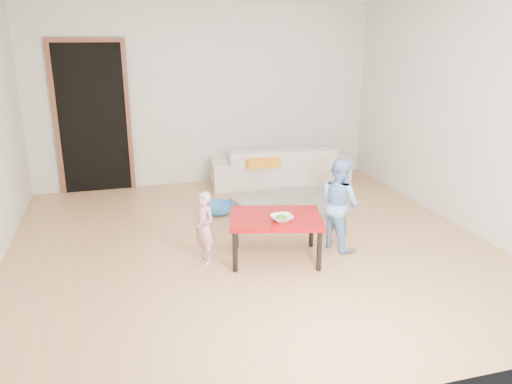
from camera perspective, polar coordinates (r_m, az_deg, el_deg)
name	(u,v)px	position (r m, az deg, el deg)	size (l,w,h in m)	color
floor	(251,244)	(5.39, -0.58, -5.97)	(5.00, 5.00, 0.01)	tan
back_wall	(206,95)	(7.43, -5.75, 10.93)	(5.00, 0.02, 2.60)	silver
right_wall	(465,114)	(6.15, 22.74, 8.26)	(0.02, 5.00, 2.60)	silver
doorway	(93,119)	(7.34, -18.15, 7.91)	(1.02, 0.08, 2.11)	brown
sofa	(279,165)	(7.43, 2.66, 3.09)	(2.00, 0.78, 0.59)	silver
cushion	(260,160)	(7.07, 0.42, 3.65)	(0.48, 0.43, 0.13)	orange
red_table	(275,238)	(4.99, 2.24, -5.22)	(0.89, 0.67, 0.45)	#9C080B
bowl	(282,218)	(4.79, 2.97, -3.00)	(0.21, 0.21, 0.05)	white
broccoli	(282,218)	(4.79, 2.97, -2.98)	(0.12, 0.12, 0.06)	#2D5919
child_pink	(204,228)	(4.88, -5.95, -4.11)	(0.26, 0.17, 0.72)	#D36084
child_blue	(339,204)	(5.22, 9.48, -1.34)	(0.47, 0.36, 0.96)	#6095E0
basin	(218,209)	(6.27, -4.39, -1.92)	(0.41, 0.41, 0.13)	#3178BB
blanket	(293,203)	(6.56, 4.27, -1.32)	(1.34, 1.12, 0.07)	#A09B8D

